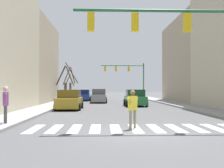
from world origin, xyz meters
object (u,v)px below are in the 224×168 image
Objects in this scene: traffic_signal_far at (127,72)px; car_parked_left_mid at (135,98)px; car_driving_away_lane at (99,96)px; pedestrian_near_right_corner at (6,101)px; traffic_signal_near at (181,33)px; car_parked_right_near at (69,100)px; street_tree_right_near at (66,85)px; pedestrian_on_left_sidewalk at (133,106)px; street_tree_left_mid at (70,85)px; car_parked_right_mid at (84,96)px.

traffic_signal_far reaches higher than car_parked_left_mid.
pedestrian_near_right_corner reaches higher than car_driving_away_lane.
traffic_signal_near is at bearing -178.95° from car_parked_left_mid.
car_parked_right_near is 12.62m from street_tree_right_near.
street_tree_left_mid reaches higher than pedestrian_on_left_sidewalk.
car_driving_away_lane is at bearing -36.83° from pedestrian_near_right_corner.
traffic_signal_near is 1.93× the size of car_parked_right_near.
street_tree_right_near reaches higher than car_parked_left_mid.
traffic_signal_near reaches higher than pedestrian_on_left_sidewalk.
street_tree_left_mid reaches higher than car_parked_right_mid.
traffic_signal_far is 11.36m from car_driving_away_lane.
pedestrian_on_left_sidewalk is at bearing 4.84° from car_driving_away_lane.
traffic_signal_far reaches higher than pedestrian_near_right_corner.
car_parked_right_near is at bearing 124.89° from car_parked_left_mid.
traffic_signal_far reaches higher than pedestrian_on_left_sidewalk.
car_driving_away_lane is (2.36, 10.91, 0.02)m from car_parked_right_near.
pedestrian_on_left_sidewalk is (4.21, -10.91, 0.23)m from car_parked_right_near.
car_parked_right_near is 10.09m from pedestrian_near_right_corner.
street_tree_right_near is (-2.07, -3.90, 1.57)m from car_parked_right_mid.
street_tree_left_mid is (-0.23, 6.03, 0.07)m from street_tree_right_near.
street_tree_right_near reaches higher than street_tree_left_mid.
pedestrian_on_left_sidewalk is (-1.99, -15.24, 0.23)m from car_parked_left_mid.
traffic_signal_far is at bearing -2.55° from car_parked_left_mid.
car_parked_right_near is 0.84× the size of street_tree_left_mid.
car_parked_left_mid is 0.89× the size of car_driving_away_lane.
traffic_signal_near is 1.95× the size of car_parked_left_mid.
pedestrian_near_right_corner is (-7.97, -14.25, 0.40)m from car_parked_left_mid.
traffic_signal_far is 22.08m from car_parked_right_near.
pedestrian_near_right_corner reaches higher than car_parked_right_mid.
traffic_signal_near is 1.95× the size of car_parked_right_mid.
traffic_signal_near is at bearing -148.67° from car_parked_right_near.
car_parked_left_mid is 0.83× the size of street_tree_left_mid.
car_driving_away_lane reaches higher than car_parked_right_near.
traffic_signal_far is 4.11× the size of pedestrian_near_right_corner.
car_parked_left_mid is at bearing -152.54° from car_parked_right_mid.
car_parked_right_near reaches higher than car_parked_right_mid.
car_parked_right_mid is at bearing -147.67° from traffic_signal_far.
car_parked_right_mid is at bearing -156.17° from car_driving_away_lane.
traffic_signal_near is at bearing -166.46° from car_parked_right_mid.
car_parked_left_mid is 16.33m from pedestrian_near_right_corner.
pedestrian_near_right_corner is (-8.24, 0.70, -3.17)m from traffic_signal_near.
street_tree_left_mid is (-6.51, 29.29, 1.39)m from pedestrian_on_left_sidewalk.
car_driving_away_lane is (2.36, -5.34, 0.04)m from car_parked_right_mid.
car_parked_left_mid is at bearing -54.83° from pedestrian_near_right_corner.
traffic_signal_far is 4.17× the size of pedestrian_on_left_sidewalk.
traffic_signal_far reaches higher than street_tree_right_near.
pedestrian_near_right_corner is at bearing 175.14° from traffic_signal_near.
pedestrian_near_right_corner is 0.34× the size of street_tree_right_near.
pedestrian_near_right_corner is (-1.77, -26.18, 0.42)m from car_parked_right_mid.
traffic_signal_near is 1.72× the size of car_driving_away_lane.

